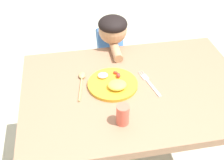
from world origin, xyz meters
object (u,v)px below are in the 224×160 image
at_px(plate, 113,84).
at_px(person, 110,62).
at_px(fork, 149,83).
at_px(drinking_cup, 123,114).
at_px(spoon, 81,80).

distance_m(plate, person, 0.53).
height_order(fork, person, person).
distance_m(fork, drinking_cup, 0.32).
bearing_deg(spoon, drinking_cup, -144.65).
bearing_deg(fork, person, 1.65).
bearing_deg(plate, fork, -4.43).
xyz_separation_m(spoon, drinking_cup, (0.16, -0.33, 0.04)).
relative_size(plate, drinking_cup, 2.58).
distance_m(plate, drinking_cup, 0.26).
relative_size(drinking_cup, person, 0.11).
bearing_deg(fork, spoon, 64.19).
relative_size(plate, spoon, 1.17).
height_order(fork, drinking_cup, drinking_cup).
bearing_deg(person, spoon, 60.93).
height_order(plate, person, person).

